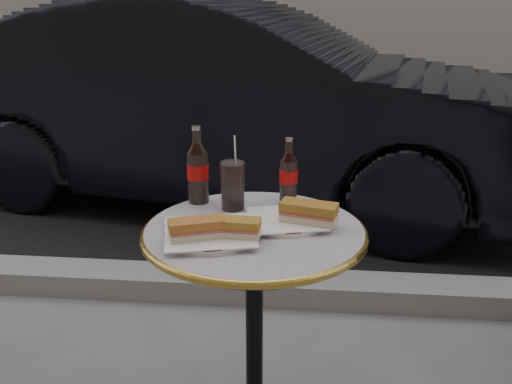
# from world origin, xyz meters

# --- Properties ---
(asphalt_road) EXTENTS (40.00, 8.00, 0.00)m
(asphalt_road) POSITION_xyz_m (0.00, 5.00, 0.00)
(asphalt_road) COLOR black
(asphalt_road) RESTS_ON ground
(curb) EXTENTS (40.00, 0.20, 0.12)m
(curb) POSITION_xyz_m (0.00, 0.90, 0.05)
(curb) COLOR gray
(curb) RESTS_ON ground
(bistro_table) EXTENTS (0.62, 0.62, 0.73)m
(bistro_table) POSITION_xyz_m (0.00, 0.00, 0.37)
(bistro_table) COLOR #BAB2C4
(bistro_table) RESTS_ON ground
(plate_left) EXTENTS (0.26, 0.26, 0.01)m
(plate_left) POSITION_xyz_m (-0.11, -0.07, 0.74)
(plate_left) COLOR silver
(plate_left) RESTS_ON bistro_table
(plate_right) EXTENTS (0.23, 0.23, 0.01)m
(plate_right) POSITION_xyz_m (0.09, 0.04, 0.74)
(plate_right) COLOR white
(plate_right) RESTS_ON bistro_table
(sandwich_left_a) EXTENTS (0.15, 0.11, 0.05)m
(sandwich_left_a) POSITION_xyz_m (-0.14, -0.11, 0.77)
(sandwich_left_a) COLOR #B76A2E
(sandwich_left_a) RESTS_ON plate_left
(sandwich_left_b) EXTENTS (0.13, 0.07, 0.05)m
(sandwich_left_b) POSITION_xyz_m (-0.04, -0.09, 0.77)
(sandwich_left_b) COLOR #A9792A
(sandwich_left_b) RESTS_ON plate_left
(sandwich_right) EXTENTS (0.17, 0.11, 0.05)m
(sandwich_right) POSITION_xyz_m (0.15, 0.03, 0.77)
(sandwich_right) COLOR #A16C29
(sandwich_right) RESTS_ON plate_right
(cola_bottle_left) EXTENTS (0.07, 0.07, 0.24)m
(cola_bottle_left) POSITION_xyz_m (-0.19, 0.19, 0.85)
(cola_bottle_left) COLOR black
(cola_bottle_left) RESTS_ON bistro_table
(cola_bottle_right) EXTENTS (0.06, 0.06, 0.20)m
(cola_bottle_right) POSITION_xyz_m (0.08, 0.22, 0.83)
(cola_bottle_right) COLOR black
(cola_bottle_right) RESTS_ON bistro_table
(cola_glass) EXTENTS (0.09, 0.09, 0.15)m
(cola_glass) POSITION_xyz_m (-0.08, 0.14, 0.81)
(cola_glass) COLOR black
(cola_glass) RESTS_ON bistro_table
(parked_car) EXTENTS (2.11, 4.20, 1.32)m
(parked_car) POSITION_xyz_m (-0.36, 2.23, 0.66)
(parked_car) COLOR black
(parked_car) RESTS_ON ground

